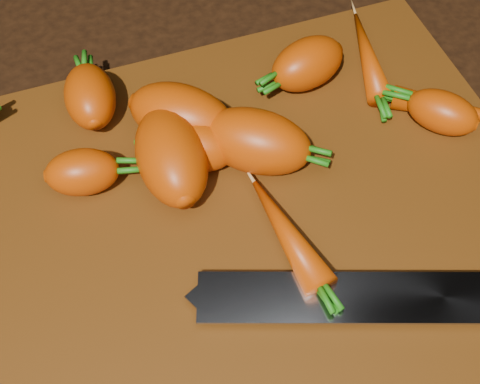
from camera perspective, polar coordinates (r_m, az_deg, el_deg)
name	(u,v)px	position (r m, az deg, el deg)	size (l,w,h in m)	color
ground	(244,225)	(0.56, 0.34, -2.82)	(2.00, 2.00, 0.01)	black
cutting_board	(244,218)	(0.55, 0.35, -2.22)	(0.50, 0.40, 0.01)	#502A0C
carrot_1	(197,146)	(0.56, -3.69, 3.94)	(0.07, 0.04, 0.04)	#C24107
carrot_2	(182,116)	(0.58, -5.01, 6.49)	(0.10, 0.05, 0.05)	#C24107
carrot_3	(171,157)	(0.55, -5.89, 3.02)	(0.10, 0.06, 0.06)	#C24107
carrot_4	(307,64)	(0.63, 5.78, 10.85)	(0.07, 0.05, 0.05)	#C24107
carrot_5	(82,172)	(0.56, -13.31, 1.66)	(0.06, 0.04, 0.04)	#C24107
carrot_6	(442,112)	(0.62, 16.89, 6.54)	(0.06, 0.04, 0.04)	#C24107
carrot_7	(367,55)	(0.66, 10.81, 11.45)	(0.11, 0.02, 0.02)	#C24107
carrot_8	(464,111)	(0.63, 18.54, 6.56)	(0.13, 0.02, 0.02)	#C24107
carrot_9	(286,233)	(0.52, 3.98, -3.47)	(0.11, 0.03, 0.03)	#C24107
carrot_10	(90,96)	(0.61, -12.68, 7.96)	(0.07, 0.05, 0.05)	#C24107
carrot_11	(256,141)	(0.56, 1.36, 4.35)	(0.10, 0.05, 0.05)	#C24107
knife	(383,298)	(0.51, 12.09, -8.80)	(0.36, 0.16, 0.02)	gray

